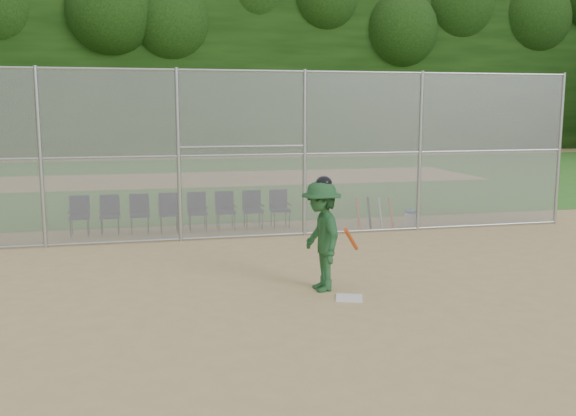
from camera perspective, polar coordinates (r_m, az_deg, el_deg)
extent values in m
plane|color=tan|center=(10.82, 3.07, -7.79)|extent=(100.00, 100.00, 0.00)
plane|color=#2C691F|center=(28.27, -7.23, 2.58)|extent=(100.00, 100.00, 0.00)
plane|color=tan|center=(28.26, -7.23, 2.59)|extent=(24.00, 24.00, 0.00)
cube|color=gray|center=(15.27, -2.16, 4.77)|extent=(16.00, 0.02, 4.00)
cylinder|color=#9EA3A8|center=(18.55, 22.97, 4.81)|extent=(0.09, 0.09, 4.00)
cylinder|color=#9EA3A8|center=(15.25, -2.20, 12.09)|extent=(16.00, 0.05, 0.05)
cube|color=black|center=(45.10, -9.73, 11.88)|extent=(80.00, 5.00, 11.00)
cube|color=silver|center=(10.70, 5.46, -7.96)|extent=(0.55, 0.55, 0.02)
imported|color=#1D4A25|center=(10.93, 2.97, -2.51)|extent=(0.75, 1.25, 1.89)
ellipsoid|color=black|center=(10.79, 3.01, 2.26)|extent=(0.27, 0.30, 0.23)
cylinder|color=#CF4513|center=(10.67, 5.63, -2.79)|extent=(0.48, 0.66, 0.51)
cylinder|color=white|center=(16.97, 10.90, -1.08)|extent=(0.34, 0.34, 0.41)
cylinder|color=#2756AC|center=(16.93, 10.92, -0.31)|extent=(0.36, 0.36, 0.05)
cylinder|color=#D84C14|center=(16.51, 6.26, -0.51)|extent=(0.06, 0.32, 0.83)
cylinder|color=black|center=(16.61, 7.23, -0.48)|extent=(0.06, 0.35, 0.82)
cylinder|color=#B2B2B7|center=(16.72, 8.19, -0.46)|extent=(0.06, 0.37, 0.81)
cylinder|color=#D84C14|center=(16.83, 9.14, -0.43)|extent=(0.06, 0.40, 0.80)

